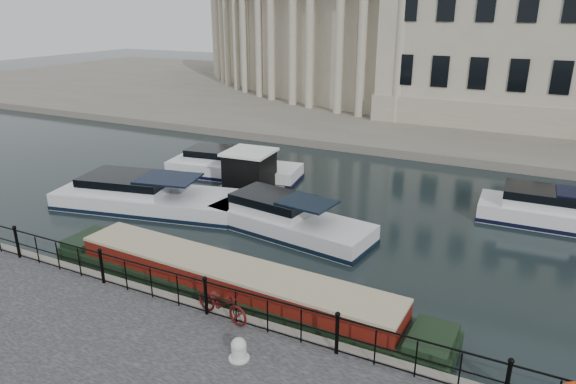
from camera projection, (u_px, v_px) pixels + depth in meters
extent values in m
plane|color=black|center=(247.00, 294.00, 16.88)|extent=(160.00, 160.00, 0.00)
cube|color=#6B665B|center=(454.00, 102.00, 49.63)|extent=(120.00, 42.00, 0.55)
cylinder|color=black|center=(17.00, 243.00, 17.97)|extent=(0.10, 0.10, 1.10)
sphere|color=black|center=(14.00, 227.00, 17.77)|extent=(0.14, 0.14, 0.14)
cylinder|color=black|center=(102.00, 267.00, 16.29)|extent=(0.10, 0.10, 1.10)
sphere|color=black|center=(99.00, 250.00, 16.09)|extent=(0.14, 0.14, 0.14)
cylinder|color=black|center=(206.00, 297.00, 14.61)|extent=(0.10, 0.10, 1.10)
sphere|color=black|center=(205.00, 279.00, 14.41)|extent=(0.14, 0.14, 0.14)
cylinder|color=black|center=(337.00, 335.00, 12.93)|extent=(0.10, 0.10, 1.10)
sphere|color=black|center=(338.00, 314.00, 12.73)|extent=(0.14, 0.14, 0.14)
cylinder|color=black|center=(507.00, 384.00, 11.26)|extent=(0.10, 0.10, 1.10)
sphere|color=black|center=(511.00, 361.00, 11.05)|extent=(0.14, 0.14, 0.14)
cylinder|color=black|center=(205.00, 282.00, 14.44)|extent=(24.00, 0.05, 0.05)
cylinder|color=black|center=(206.00, 297.00, 14.61)|extent=(24.00, 0.04, 0.04)
cylinder|color=black|center=(207.00, 311.00, 14.77)|extent=(24.00, 0.04, 0.04)
cube|color=#ADA38C|center=(530.00, 26.00, 39.59)|extent=(20.00, 14.00, 14.00)
cube|color=#9E937F|center=(519.00, 103.00, 41.63)|extent=(20.30, 14.30, 2.00)
cube|color=#ADA38C|center=(397.00, 45.00, 40.67)|extent=(5.73, 4.06, 11.00)
cylinder|color=#ADA38C|center=(400.00, 57.00, 38.02)|extent=(0.70, 0.70, 9.80)
cylinder|color=#ADA38C|center=(361.00, 54.00, 39.96)|extent=(0.70, 0.70, 9.80)
cube|color=#ADA38C|center=(344.00, 43.00, 43.94)|extent=(5.90, 4.56, 11.00)
cylinder|color=#ADA38C|center=(339.00, 53.00, 41.35)|extent=(0.70, 0.70, 9.80)
cylinder|color=#ADA38C|center=(310.00, 50.00, 43.57)|extent=(0.70, 0.70, 9.80)
cube|color=#ADA38C|center=(304.00, 40.00, 47.62)|extent=(5.99, 4.99, 11.00)
cylinder|color=#ADA38C|center=(293.00, 49.00, 45.13)|extent=(0.70, 0.70, 9.80)
cylinder|color=#ADA38C|center=(271.00, 47.00, 47.59)|extent=(0.70, 0.70, 9.80)
cube|color=#ADA38C|center=(274.00, 37.00, 51.65)|extent=(5.99, 5.36, 11.00)
cylinder|color=#ADA38C|center=(259.00, 45.00, 49.30)|extent=(0.70, 0.70, 9.80)
cylinder|color=#ADA38C|center=(244.00, 43.00, 51.96)|extent=(0.70, 0.70, 9.80)
cube|color=#ADA38C|center=(254.00, 35.00, 55.98)|extent=(5.91, 5.64, 11.00)
cylinder|color=#ADA38C|center=(236.00, 42.00, 53.80)|extent=(0.70, 0.70, 9.80)
cylinder|color=#ADA38C|center=(227.00, 40.00, 56.63)|extent=(0.70, 0.70, 9.80)
cube|color=#ADA38C|center=(241.00, 33.00, 60.53)|extent=(5.74, 5.85, 11.00)
cylinder|color=#ADA38C|center=(222.00, 39.00, 58.57)|extent=(0.70, 0.70, 9.80)
cylinder|color=#ADA38C|center=(218.00, 38.00, 61.53)|extent=(0.70, 0.70, 9.80)
cube|color=#ADA38C|center=(236.00, 31.00, 65.26)|extent=(5.49, 5.97, 11.00)
cylinder|color=#ADA38C|center=(216.00, 37.00, 63.53)|extent=(0.70, 0.70, 9.80)
cylinder|color=#ADA38C|center=(215.00, 36.00, 66.57)|extent=(0.70, 0.70, 9.80)
cube|color=#ADA38C|center=(235.00, 29.00, 70.08)|extent=(5.16, 6.00, 11.00)
cylinder|color=#ADA38C|center=(215.00, 35.00, 68.62)|extent=(0.70, 0.70, 9.80)
cylinder|color=#ADA38C|center=(217.00, 34.00, 71.70)|extent=(0.70, 0.70, 9.80)
cube|color=#ADA38C|center=(239.00, 28.00, 74.93)|extent=(4.76, 5.95, 11.00)
cylinder|color=#ADA38C|center=(219.00, 33.00, 73.76)|extent=(0.70, 0.70, 9.80)
cylinder|color=#ADA38C|center=(224.00, 32.00, 76.84)|extent=(0.70, 0.70, 9.80)
imported|color=#4D0E0D|center=(222.00, 303.00, 14.45)|extent=(1.96, 1.01, 0.98)
cylinder|color=silver|center=(239.00, 352.00, 12.84)|extent=(0.38, 0.38, 0.40)
sphere|color=silver|center=(239.00, 345.00, 12.78)|extent=(0.40, 0.40, 0.40)
cylinder|color=silver|center=(239.00, 358.00, 12.90)|extent=(0.53, 0.53, 0.04)
cube|color=black|center=(230.00, 295.00, 16.61)|extent=(14.30, 2.47, 0.85)
cube|color=#5C140D|center=(230.00, 277.00, 16.39)|extent=(11.44, 2.07, 0.66)
cube|color=tan|center=(229.00, 266.00, 16.25)|extent=(11.45, 2.13, 0.09)
cube|color=#6B665B|center=(250.00, 190.00, 26.38)|extent=(3.33, 2.84, 0.26)
cube|color=black|center=(250.00, 170.00, 26.02)|extent=(2.24, 2.24, 1.89)
cube|color=white|center=(249.00, 152.00, 25.70)|extent=(2.46, 2.46, 0.13)
cube|color=silver|center=(150.00, 204.00, 24.05)|extent=(9.22, 4.70, 1.20)
cube|color=black|center=(150.00, 205.00, 24.08)|extent=(9.31, 4.75, 0.18)
cube|color=silver|center=(128.00, 185.00, 24.02)|extent=(4.37, 3.18, 0.90)
cube|color=black|center=(168.00, 178.00, 23.35)|extent=(3.01, 2.56, 0.08)
cube|color=silver|center=(290.00, 229.00, 21.36)|extent=(7.33, 3.34, 1.20)
cube|color=black|center=(290.00, 230.00, 21.39)|extent=(7.40, 3.37, 0.18)
cube|color=silver|center=(273.00, 205.00, 21.52)|extent=(3.42, 2.37, 0.90)
cube|color=black|center=(307.00, 203.00, 20.45)|extent=(2.33, 1.94, 0.08)
cube|color=white|center=(234.00, 173.00, 28.54)|extent=(7.64, 3.34, 1.20)
cube|color=black|center=(234.00, 174.00, 28.56)|extent=(7.71, 3.37, 0.18)
cube|color=white|center=(219.00, 157.00, 28.51)|extent=(3.56, 2.36, 0.90)
cube|color=black|center=(248.00, 151.00, 27.81)|extent=(2.42, 1.93, 0.08)
cube|color=white|center=(556.00, 220.00, 22.21)|extent=(6.41, 2.55, 1.20)
cube|color=black|center=(555.00, 222.00, 22.23)|extent=(6.48, 2.58, 0.18)
cube|color=white|center=(540.00, 199.00, 22.22)|extent=(2.91, 2.03, 0.90)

